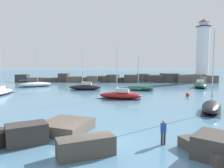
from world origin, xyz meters
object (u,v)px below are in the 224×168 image
object	(u,v)px
sailboat_moored_0	(140,88)
sailboat_moored_3	(0,92)
sailboat_moored_1	(85,87)
sailboat_moored_4	(120,95)
sailboat_moored_2	(35,84)
lighthouse	(203,54)
mooring_buoy_orange_near	(188,95)
person_on_rocks	(163,131)
sailboat_moored_6	(211,106)
sailboat_moored_5	(200,85)

from	to	relation	value
sailboat_moored_0	sailboat_moored_3	bearing A→B (deg)	-163.67
sailboat_moored_1	sailboat_moored_4	bearing A→B (deg)	-57.35
sailboat_moored_2	lighthouse	bearing A→B (deg)	18.09
mooring_buoy_orange_near	person_on_rocks	xyz separation A→B (m)	(-8.40, -22.00, 0.64)
sailboat_moored_6	mooring_buoy_orange_near	distance (m)	11.70
sailboat_moored_4	mooring_buoy_orange_near	distance (m)	11.53
sailboat_moored_0	sailboat_moored_4	xyz separation A→B (m)	(-4.13, -11.03, 0.11)
lighthouse	sailboat_moored_1	xyz separation A→B (m)	(-31.52, -20.64, -7.59)
lighthouse	sailboat_moored_2	bearing A→B (deg)	-161.91
sailboat_moored_0	sailboat_moored_5	distance (m)	14.77
sailboat_moored_2	mooring_buoy_orange_near	size ratio (longest dim) A/B	10.06
sailboat_moored_4	sailboat_moored_6	world-z (taller)	sailboat_moored_6
sailboat_moored_0	mooring_buoy_orange_near	world-z (taller)	sailboat_moored_0
sailboat_moored_2	person_on_rocks	bearing A→B (deg)	-57.89
lighthouse	sailboat_moored_5	size ratio (longest dim) A/B	2.13
lighthouse	sailboat_moored_3	distance (m)	54.03
sailboat_moored_1	sailboat_moored_4	distance (m)	13.48
sailboat_moored_2	sailboat_moored_5	xyz separation A→B (m)	(38.25, -1.45, 0.10)
sailboat_moored_0	sailboat_moored_6	bearing A→B (deg)	-72.87
sailboat_moored_3	mooring_buoy_orange_near	world-z (taller)	sailboat_moored_3
sailboat_moored_1	sailboat_moored_3	bearing A→B (deg)	-150.83
sailboat_moored_2	sailboat_moored_0	bearing A→B (deg)	-14.82
sailboat_moored_6	lighthouse	bearing A→B (deg)	71.08
sailboat_moored_5	mooring_buoy_orange_near	world-z (taller)	sailboat_moored_5
lighthouse	sailboat_moored_0	world-z (taller)	lighthouse
sailboat_moored_0	mooring_buoy_orange_near	bearing A→B (deg)	-49.32
sailboat_moored_2	sailboat_moored_4	size ratio (longest dim) A/B	1.04
sailboat_moored_5	sailboat_moored_0	bearing A→B (deg)	-160.25
sailboat_moored_2	sailboat_moored_1	bearing A→B (deg)	-25.29
sailboat_moored_0	person_on_rocks	world-z (taller)	sailboat_moored_0
sailboat_moored_2	sailboat_moored_3	world-z (taller)	sailboat_moored_3
sailboat_moored_1	sailboat_moored_6	world-z (taller)	sailboat_moored_1
mooring_buoy_orange_near	sailboat_moored_0	bearing A→B (deg)	130.68
sailboat_moored_2	sailboat_moored_5	world-z (taller)	sailboat_moored_5
sailboat_moored_3	person_on_rocks	distance (m)	33.03
sailboat_moored_6	person_on_rocks	distance (m)	12.76
lighthouse	sailboat_moored_5	distance (m)	18.74
sailboat_moored_4	mooring_buoy_orange_near	bearing A→B (deg)	14.16
lighthouse	sailboat_moored_4	xyz separation A→B (m)	(-24.24, -31.99, -7.62)
sailboat_moored_3	sailboat_moored_5	size ratio (longest dim) A/B	1.06
sailboat_moored_2	mooring_buoy_orange_near	xyz separation A→B (m)	(31.40, -14.65, -0.25)
sailboat_moored_5	sailboat_moored_1	bearing A→B (deg)	-169.55
sailboat_moored_0	person_on_rocks	size ratio (longest dim) A/B	4.22
lighthouse	sailboat_moored_5	world-z (taller)	lighthouse
sailboat_moored_0	mooring_buoy_orange_near	distance (m)	10.82
sailboat_moored_5	sailboat_moored_2	bearing A→B (deg)	177.83
sailboat_moored_4	sailboat_moored_5	xyz separation A→B (m)	(18.03, 16.02, 0.05)
sailboat_moored_6	person_on_rocks	size ratio (longest dim) A/B	5.30
sailboat_moored_1	sailboat_moored_2	distance (m)	14.31
lighthouse	mooring_buoy_orange_near	bearing A→B (deg)	-114.12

